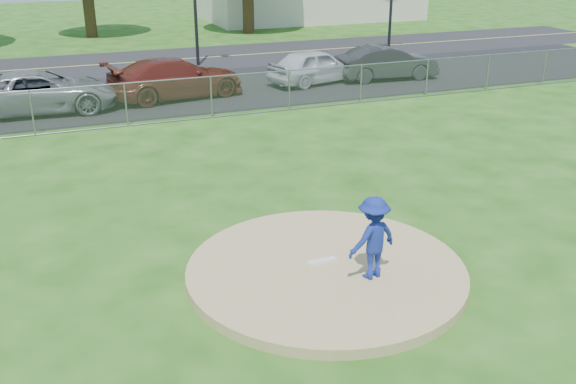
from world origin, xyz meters
name	(u,v)px	position (x,y,z in m)	size (l,w,h in m)	color
ground	(199,136)	(0.00, 10.00, 0.00)	(120.00, 120.00, 0.00)	#1F4F11
pitchers_mound	(326,271)	(0.00, 0.00, 0.10)	(5.40, 5.40, 0.20)	tan
pitching_rubber	(322,261)	(0.00, 0.20, 0.22)	(0.60, 0.15, 0.04)	white
chain_link_fence	(184,100)	(0.00, 12.00, 0.75)	(40.00, 0.06, 1.50)	gray
parking_lot	(160,93)	(0.00, 16.50, 0.01)	(50.00, 8.00, 0.01)	black
street	(132,62)	(0.00, 24.00, 0.00)	(60.00, 7.00, 0.01)	black
pitcher	(373,238)	(0.63, -0.65, 1.00)	(1.03, 0.59, 1.59)	navy
parked_car_gray	(41,92)	(-4.62, 15.08, 0.77)	(2.53, 5.49, 1.53)	gray
parked_car_darkred	(176,78)	(0.48, 15.50, 0.81)	(2.24, 5.51, 1.60)	maroon
parked_car_pearl	(316,66)	(6.82, 15.96, 0.76)	(1.77, 4.41, 1.50)	silver
parked_car_charcoal	(387,63)	(10.17, 15.53, 0.76)	(1.59, 4.56, 1.50)	#2A2A2D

